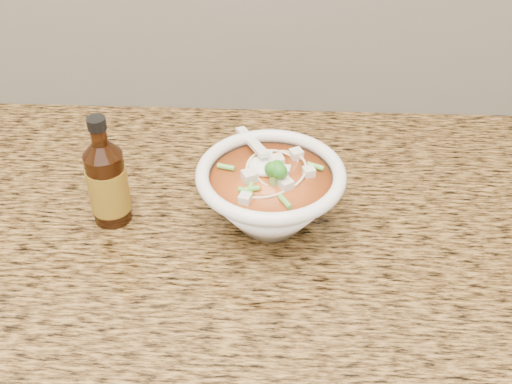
{
  "coord_description": "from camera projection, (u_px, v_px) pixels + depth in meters",
  "views": [
    {
      "loc": [
        0.21,
        0.99,
        1.51
      ],
      "look_at": [
        0.18,
        1.68,
        0.95
      ],
      "focal_mm": 45.0,
      "sensor_mm": 36.0,
      "label": 1
    }
  ],
  "objects": [
    {
      "name": "hot_sauce_bottle",
      "position": [
        107.0,
        183.0,
        0.88
      ],
      "size": [
        0.07,
        0.07,
        0.17
      ],
      "rotation": [
        0.0,
        0.0,
        0.39
      ],
      "color": "#3B1908",
      "rests_on": "counter_slab"
    },
    {
      "name": "counter_slab",
      "position": [
        132.0,
        229.0,
        0.93
      ],
      "size": [
        4.0,
        0.68,
        0.04
      ],
      "primitive_type": "cube",
      "color": "olive",
      "rests_on": "cabinet"
    },
    {
      "name": "soup_bowl",
      "position": [
        270.0,
        195.0,
        0.88
      ],
      "size": [
        0.2,
        0.23,
        0.11
      ],
      "rotation": [
        0.0,
        0.0,
        -0.25
      ],
      "color": "white",
      "rests_on": "counter_slab"
    }
  ]
}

